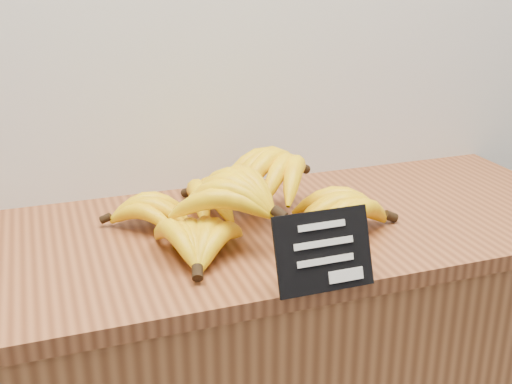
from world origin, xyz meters
name	(u,v)px	position (x,y,z in m)	size (l,w,h in m)	color
counter_top	(247,234)	(0.06, 2.75, 0.92)	(1.42, 0.54, 0.03)	brown
chalkboard_sign	(324,251)	(0.10, 2.49, 0.99)	(0.16, 0.01, 0.13)	black
banana_pile	(244,203)	(0.05, 2.74, 0.98)	(0.54, 0.40, 0.13)	yellow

